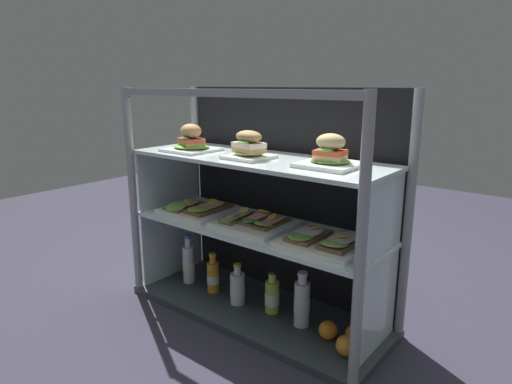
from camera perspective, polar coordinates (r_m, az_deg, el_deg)
name	(u,v)px	position (r m, az deg, el deg)	size (l,w,h in m)	color
ground_plane	(256,314)	(2.04, 0.00, -15.69)	(6.00, 6.00, 0.02)	#2D2C3A
case_base_deck	(256,309)	(2.03, 0.00, -15.05)	(1.18, 0.44, 0.03)	#31393D
case_frame	(272,193)	(1.92, 2.08, -0.10)	(1.18, 0.44, 0.98)	gray
riser_lower_tier	(256,268)	(1.94, 0.00, -9.94)	(1.11, 0.37, 0.36)	silver
shelf_lower_glass	(256,227)	(1.87, 0.00, -4.63)	(1.13, 0.39, 0.02)	silver
riser_upper_tier	(256,194)	(1.83, 0.00, -0.24)	(1.11, 0.37, 0.28)	silver
shelf_upper_glass	(256,159)	(1.80, 0.00, 4.33)	(1.13, 0.39, 0.02)	silver
plated_roll_sandwich_right_of_center	(191,142)	(1.98, -8.46, 6.53)	(0.21, 0.21, 0.12)	white
plated_roll_sandwich_far_left	(249,147)	(1.75, -0.91, 5.89)	(0.17, 0.17, 0.11)	white
plated_roll_sandwich_center	(330,155)	(1.60, 9.65, 4.74)	(0.21, 0.21, 0.12)	white
open_sandwich_tray_mid_right	(198,208)	(2.07, -7.56, -2.13)	(0.31, 0.29, 0.06)	white
open_sandwich_tray_mid_left	(255,221)	(1.86, -0.10, -3.84)	(0.31, 0.29, 0.07)	white
open_sandwich_tray_far_right	(325,240)	(1.66, 9.02, -6.25)	(0.31, 0.29, 0.06)	white
juice_bottle_near_post	(189,263)	(2.22, -8.78, -9.15)	(0.06, 0.06, 0.25)	white
juice_bottle_back_center	(213,276)	(2.12, -5.62, -10.90)	(0.06, 0.06, 0.19)	orange
juice_bottle_front_right_end	(238,288)	(2.01, -2.43, -12.41)	(0.07, 0.07, 0.19)	silver
juice_bottle_front_middle	(272,296)	(1.94, 2.12, -13.37)	(0.06, 0.06, 0.19)	#B4D04D
juice_bottle_front_fourth	(302,303)	(1.84, 6.02, -14.18)	(0.07, 0.07, 0.23)	silver
orange_fruit_beside_bottles	(328,330)	(1.80, 9.39, -17.37)	(0.07, 0.07, 0.07)	orange
orange_fruit_near_left_post	(355,334)	(1.79, 12.80, -17.67)	(0.07, 0.07, 0.07)	orange
orange_fruit_rolled_forward	(346,346)	(1.72, 11.69, -19.05)	(0.08, 0.08, 0.08)	orange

